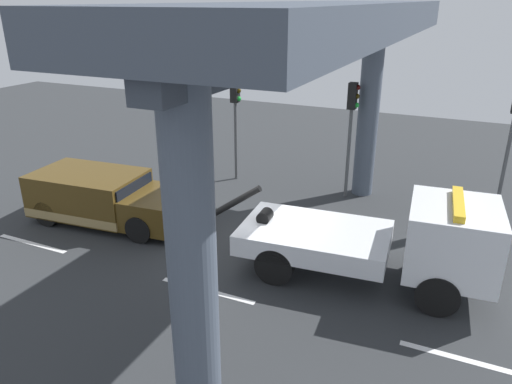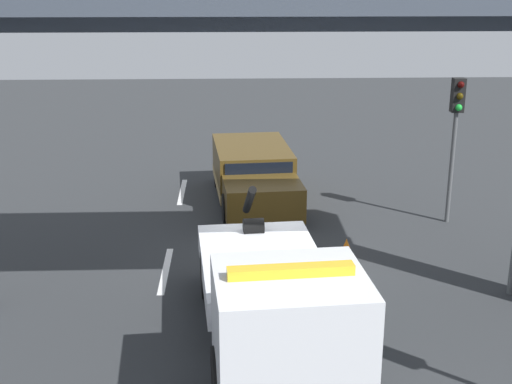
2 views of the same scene
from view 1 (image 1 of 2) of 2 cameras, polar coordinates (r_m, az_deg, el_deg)
The scene contains 10 objects.
ground_plane at distance 14.12m, azimuth -1.13°, elevation -7.13°, with size 60.00×40.00×0.10m, color #2D3033.
lane_stripe_west at distance 15.95m, azimuth -24.83°, elevation -5.51°, with size 2.60×0.16×0.01m, color silver.
lane_stripe_mid at distance 12.40m, azimuth -5.73°, elevation -11.46°, with size 2.60×0.16×0.01m, color silver.
lane_stripe_east at distance 11.18m, azimuth 23.47°, elevation -17.68°, with size 2.60×0.16×0.01m, color silver.
tow_truck_white at distance 12.58m, azimuth 15.57°, elevation -5.40°, with size 7.33×2.88×2.46m.
towed_van_green at distance 16.40m, azimuth -17.35°, elevation -0.69°, with size 5.36×2.60×1.58m.
overpass_structure at distance 11.66m, azimuth 7.81°, elevation 16.94°, with size 3.60×13.76×6.71m.
traffic_light_near at distance 18.82m, azimuth -2.41°, elevation 9.97°, with size 0.39×0.32×3.99m.
traffic_light_far at distance 17.27m, azimuth 11.19°, elevation 8.85°, with size 0.39×0.32×4.14m.
traffic_cone_orange at distance 15.80m, azimuth 0.69°, elevation -2.54°, with size 0.47×0.47×0.56m.
Camera 1 is at (5.40, -11.11, 6.79)m, focal length 34.00 mm.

